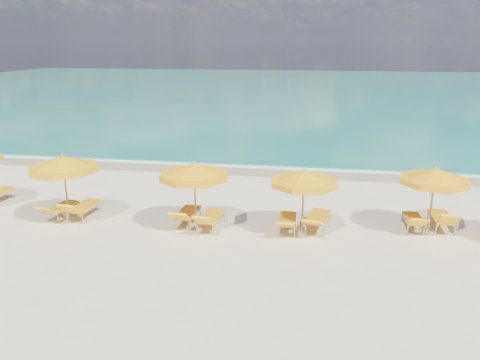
# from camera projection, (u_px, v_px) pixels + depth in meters

# --- Properties ---
(ground_plane) EXTENTS (120.00, 120.00, 0.00)m
(ground_plane) POSITION_uv_depth(u_px,v_px,m) (233.00, 225.00, 16.15)
(ground_plane) COLOR beige
(ocean) EXTENTS (120.00, 80.00, 0.30)m
(ocean) POSITION_uv_depth(u_px,v_px,m) (298.00, 89.00, 61.53)
(ocean) COLOR #136C5B
(ocean) RESTS_ON ground
(wet_sand_band) EXTENTS (120.00, 2.60, 0.01)m
(wet_sand_band) POSITION_uv_depth(u_px,v_px,m) (260.00, 170.00, 23.15)
(wet_sand_band) COLOR tan
(wet_sand_band) RESTS_ON ground
(foam_line) EXTENTS (120.00, 1.20, 0.03)m
(foam_line) POSITION_uv_depth(u_px,v_px,m) (261.00, 166.00, 23.90)
(foam_line) COLOR white
(foam_line) RESTS_ON ground
(whitecap_near) EXTENTS (14.00, 0.36, 0.05)m
(whitecap_near) POSITION_uv_depth(u_px,v_px,m) (193.00, 131.00, 33.17)
(whitecap_near) COLOR white
(whitecap_near) RESTS_ON ground
(whitecap_far) EXTENTS (18.00, 0.30, 0.05)m
(whitecap_far) POSITION_uv_depth(u_px,v_px,m) (384.00, 120.00, 37.58)
(whitecap_far) COLOR white
(whitecap_far) RESTS_ON ground
(umbrella_2) EXTENTS (2.88, 2.88, 2.44)m
(umbrella_2) POSITION_uv_depth(u_px,v_px,m) (63.00, 164.00, 15.97)
(umbrella_2) COLOR tan
(umbrella_2) RESTS_ON ground
(umbrella_3) EXTENTS (2.85, 2.85, 2.38)m
(umbrella_3) POSITION_uv_depth(u_px,v_px,m) (194.00, 171.00, 15.25)
(umbrella_3) COLOR tan
(umbrella_3) RESTS_ON ground
(umbrella_4) EXTENTS (2.75, 2.75, 2.25)m
(umbrella_4) POSITION_uv_depth(u_px,v_px,m) (304.00, 178.00, 14.92)
(umbrella_4) COLOR tan
(umbrella_4) RESTS_ON ground
(umbrella_5) EXTENTS (2.65, 2.65, 2.28)m
(umbrella_5) POSITION_uv_depth(u_px,v_px,m) (435.00, 177.00, 15.00)
(umbrella_5) COLOR tan
(umbrella_5) RESTS_ON ground
(lounger_2_left) EXTENTS (0.80, 1.82, 0.72)m
(lounger_2_left) POSITION_uv_depth(u_px,v_px,m) (61.00, 211.00, 16.93)
(lounger_2_left) COLOR #A5A8AD
(lounger_2_left) RESTS_ON ground
(lounger_2_right) EXTENTS (0.77, 1.98, 0.89)m
(lounger_2_right) POSITION_uv_depth(u_px,v_px,m) (84.00, 211.00, 16.81)
(lounger_2_right) COLOR #A5A8AD
(lounger_2_right) RESTS_ON ground
(lounger_3_left) EXTENTS (0.68, 1.90, 0.82)m
(lounger_3_left) POSITION_uv_depth(u_px,v_px,m) (187.00, 217.00, 16.24)
(lounger_3_left) COLOR #A5A8AD
(lounger_3_left) RESTS_ON ground
(lounger_3_right) EXTENTS (0.77, 1.94, 0.86)m
(lounger_3_right) POSITION_uv_depth(u_px,v_px,m) (211.00, 222.00, 15.84)
(lounger_3_right) COLOR #A5A8AD
(lounger_3_right) RESTS_ON ground
(lounger_4_left) EXTENTS (0.64, 1.85, 0.74)m
(lounger_4_left) POSITION_uv_depth(u_px,v_px,m) (287.00, 224.00, 15.67)
(lounger_4_left) COLOR #A5A8AD
(lounger_4_left) RESTS_ON ground
(lounger_4_right) EXTENTS (0.98, 2.09, 0.79)m
(lounger_4_right) POSITION_uv_depth(u_px,v_px,m) (317.00, 222.00, 15.77)
(lounger_4_right) COLOR #A5A8AD
(lounger_4_right) RESTS_ON ground
(lounger_5_left) EXTENTS (0.60, 1.69, 0.76)m
(lounger_5_left) POSITION_uv_depth(u_px,v_px,m) (413.00, 223.00, 15.78)
(lounger_5_left) COLOR #A5A8AD
(lounger_5_left) RESTS_ON ground
(lounger_5_right) EXTENTS (0.67, 1.87, 0.92)m
(lounger_5_right) POSITION_uv_depth(u_px,v_px,m) (441.00, 222.00, 15.77)
(lounger_5_right) COLOR #A5A8AD
(lounger_5_right) RESTS_ON ground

